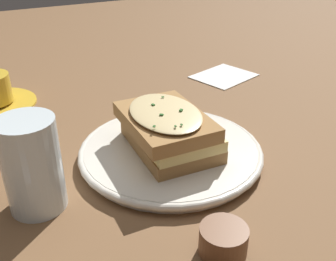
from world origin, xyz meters
name	(u,v)px	position (x,y,z in m)	size (l,w,h in m)	color
ground_plane	(178,165)	(0.00, 0.00, 0.00)	(2.40, 2.40, 0.00)	brown
dinner_plate	(168,152)	(0.00, -0.02, 0.01)	(0.27, 0.27, 0.02)	silver
sandwich	(167,130)	(0.01, -0.02, 0.05)	(0.11, 0.15, 0.07)	#A37542
water_glass	(31,163)	(0.19, 0.00, 0.06)	(0.07, 0.07, 0.12)	silver
napkin	(224,76)	(-0.26, -0.26, 0.00)	(0.13, 0.10, 0.00)	white
condiment_pot	(223,241)	(0.04, 0.17, 0.02)	(0.05, 0.05, 0.03)	brown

